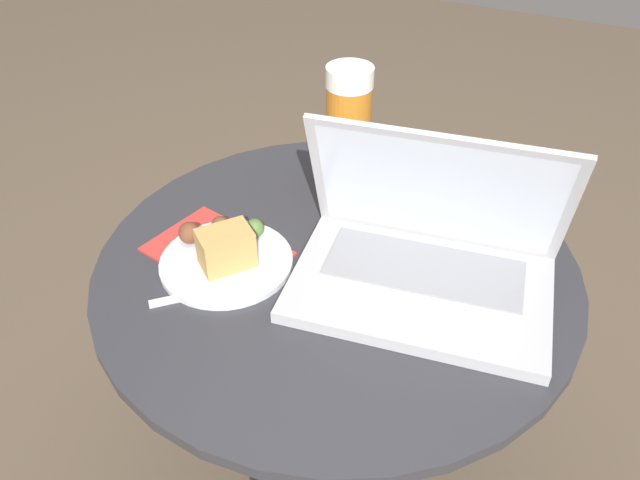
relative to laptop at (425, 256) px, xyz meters
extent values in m
plane|color=brown|center=(-0.13, -0.01, -0.61)|extent=(6.00, 6.00, 0.00)
cylinder|color=black|center=(-0.13, -0.01, -0.60)|extent=(0.33, 0.33, 0.01)
cylinder|color=black|center=(-0.13, -0.01, -0.33)|extent=(0.07, 0.07, 0.53)
cylinder|color=#2D2D33|center=(-0.13, -0.01, -0.06)|extent=(0.71, 0.71, 0.02)
cube|color=#B7332D|center=(-0.30, -0.07, -0.05)|extent=(0.22, 0.17, 0.00)
cube|color=#B2B2B7|center=(0.00, -0.03, -0.04)|extent=(0.38, 0.28, 0.02)
cube|color=gray|center=(0.00, 0.01, -0.03)|extent=(0.29, 0.15, 0.00)
cube|color=#B2B2B7|center=(-0.01, 0.05, 0.08)|extent=(0.36, 0.14, 0.21)
cube|color=silver|center=(-0.01, 0.04, 0.07)|extent=(0.33, 0.12, 0.19)
cylinder|color=#C6701E|center=(-0.20, 0.19, 0.04)|extent=(0.07, 0.07, 0.18)
cylinder|color=white|center=(-0.20, 0.19, 0.15)|extent=(0.08, 0.08, 0.03)
cylinder|color=silver|center=(-0.27, -0.09, -0.04)|extent=(0.19, 0.19, 0.01)
cube|color=tan|center=(-0.26, -0.10, -0.01)|extent=(0.09, 0.09, 0.06)
sphere|color=#4C6B33|center=(-0.26, -0.02, -0.02)|extent=(0.03, 0.03, 0.03)
sphere|color=brown|center=(-0.34, -0.08, -0.02)|extent=(0.03, 0.03, 0.03)
sphere|color=brown|center=(-0.31, -0.04, -0.02)|extent=(0.03, 0.03, 0.03)
cube|color=silver|center=(-0.27, -0.16, -0.05)|extent=(0.10, 0.10, 0.00)
cube|color=silver|center=(-0.21, -0.10, -0.05)|extent=(0.05, 0.05, 0.00)
camera|label=1|loc=(0.16, -0.65, 0.54)|focal=35.00mm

